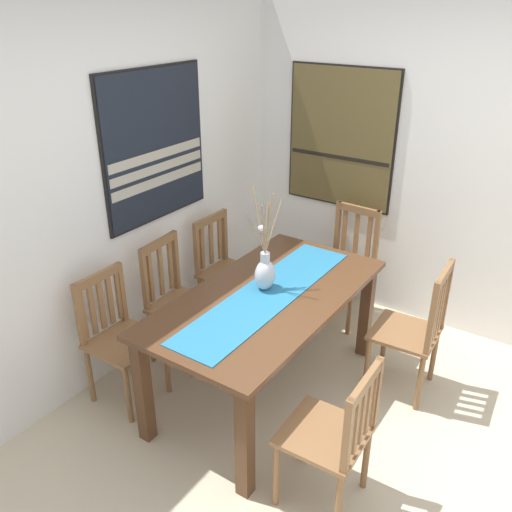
{
  "coord_description": "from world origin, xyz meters",
  "views": [
    {
      "loc": [
        -2.24,
        -0.88,
        2.49
      ],
      "look_at": [
        0.33,
        0.86,
        0.99
      ],
      "focal_mm": 37.72,
      "sensor_mm": 36.0,
      "label": 1
    }
  ],
  "objects_px": {
    "centerpiece_vase": "(265,271)",
    "chair_1": "(177,300)",
    "dining_table": "(267,310)",
    "chair_2": "(118,335)",
    "painting_on_side_wall": "(341,138)",
    "chair_0": "(335,434)",
    "painting_on_back_wall": "(155,146)",
    "chair_5": "(416,328)",
    "chair_3": "(347,264)",
    "chair_4": "(225,269)"
  },
  "relations": [
    {
      "from": "centerpiece_vase",
      "to": "chair_1",
      "type": "distance_m",
      "value": 0.84
    },
    {
      "from": "dining_table",
      "to": "centerpiece_vase",
      "type": "xyz_separation_m",
      "value": [
        0.05,
        0.05,
        0.25
      ]
    },
    {
      "from": "chair_2",
      "to": "painting_on_side_wall",
      "type": "bearing_deg",
      "value": -14.12
    },
    {
      "from": "chair_0",
      "to": "painting_on_back_wall",
      "type": "xyz_separation_m",
      "value": [
        0.74,
        1.84,
        1.07
      ]
    },
    {
      "from": "chair_1",
      "to": "chair_5",
      "type": "bearing_deg",
      "value": -69.88
    },
    {
      "from": "chair_3",
      "to": "chair_4",
      "type": "distance_m",
      "value": 1.01
    },
    {
      "from": "dining_table",
      "to": "chair_5",
      "type": "height_order",
      "value": "chair_5"
    },
    {
      "from": "chair_1",
      "to": "chair_2",
      "type": "distance_m",
      "value": 0.56
    },
    {
      "from": "dining_table",
      "to": "centerpiece_vase",
      "type": "bearing_deg",
      "value": 46.88
    },
    {
      "from": "dining_table",
      "to": "chair_1",
      "type": "height_order",
      "value": "chair_1"
    },
    {
      "from": "painting_on_back_wall",
      "to": "centerpiece_vase",
      "type": "bearing_deg",
      "value": -96.59
    },
    {
      "from": "chair_1",
      "to": "chair_2",
      "type": "bearing_deg",
      "value": 178.33
    },
    {
      "from": "chair_2",
      "to": "painting_on_back_wall",
      "type": "height_order",
      "value": "painting_on_back_wall"
    },
    {
      "from": "centerpiece_vase",
      "to": "chair_3",
      "type": "xyz_separation_m",
      "value": [
        1.16,
        -0.06,
        -0.42
      ]
    },
    {
      "from": "chair_2",
      "to": "chair_5",
      "type": "xyz_separation_m",
      "value": [
        1.15,
        -1.61,
        0.02
      ]
    },
    {
      "from": "chair_0",
      "to": "chair_5",
      "type": "distance_m",
      "value": 1.14
    },
    {
      "from": "centerpiece_vase",
      "to": "chair_4",
      "type": "distance_m",
      "value": 1.02
    },
    {
      "from": "chair_0",
      "to": "chair_1",
      "type": "relative_size",
      "value": 0.95
    },
    {
      "from": "chair_2",
      "to": "chair_5",
      "type": "relative_size",
      "value": 0.93
    },
    {
      "from": "painting_on_side_wall",
      "to": "chair_1",
      "type": "bearing_deg",
      "value": 161.56
    },
    {
      "from": "chair_2",
      "to": "painting_on_side_wall",
      "type": "xyz_separation_m",
      "value": [
        2.09,
        -0.53,
        0.96
      ]
    },
    {
      "from": "chair_1",
      "to": "painting_on_side_wall",
      "type": "height_order",
      "value": "painting_on_side_wall"
    },
    {
      "from": "chair_1",
      "to": "chair_4",
      "type": "distance_m",
      "value": 0.6
    },
    {
      "from": "chair_1",
      "to": "chair_3",
      "type": "height_order",
      "value": "chair_3"
    },
    {
      "from": "dining_table",
      "to": "chair_4",
      "type": "xyz_separation_m",
      "value": [
        0.59,
        0.8,
        -0.18
      ]
    },
    {
      "from": "centerpiece_vase",
      "to": "painting_on_back_wall",
      "type": "distance_m",
      "value": 1.2
    },
    {
      "from": "centerpiece_vase",
      "to": "chair_1",
      "type": "height_order",
      "value": "centerpiece_vase"
    },
    {
      "from": "painting_on_back_wall",
      "to": "chair_2",
      "type": "bearing_deg",
      "value": -160.68
    },
    {
      "from": "chair_5",
      "to": "dining_table",
      "type": "bearing_deg",
      "value": 125.28
    },
    {
      "from": "dining_table",
      "to": "chair_5",
      "type": "xyz_separation_m",
      "value": [
        0.57,
        -0.81,
        -0.15
      ]
    },
    {
      "from": "chair_2",
      "to": "painting_on_back_wall",
      "type": "bearing_deg",
      "value": 19.32
    },
    {
      "from": "centerpiece_vase",
      "to": "painting_on_back_wall",
      "type": "relative_size",
      "value": 0.63
    },
    {
      "from": "chair_3",
      "to": "painting_on_side_wall",
      "type": "xyz_separation_m",
      "value": [
        0.31,
        0.28,
        0.95
      ]
    },
    {
      "from": "chair_1",
      "to": "chair_4",
      "type": "relative_size",
      "value": 1.03
    },
    {
      "from": "dining_table",
      "to": "painting_on_side_wall",
      "type": "bearing_deg",
      "value": 10.18
    },
    {
      "from": "chair_1",
      "to": "painting_on_side_wall",
      "type": "xyz_separation_m",
      "value": [
        1.53,
        -0.51,
        0.96
      ]
    },
    {
      "from": "chair_2",
      "to": "painting_on_side_wall",
      "type": "distance_m",
      "value": 2.36
    },
    {
      "from": "chair_4",
      "to": "painting_on_side_wall",
      "type": "bearing_deg",
      "value": -29.58
    },
    {
      "from": "dining_table",
      "to": "painting_on_back_wall",
      "type": "bearing_deg",
      "value": 81.04
    },
    {
      "from": "chair_0",
      "to": "painting_on_back_wall",
      "type": "bearing_deg",
      "value": 68.24
    },
    {
      "from": "centerpiece_vase",
      "to": "dining_table",
      "type": "bearing_deg",
      "value": -133.12
    },
    {
      "from": "dining_table",
      "to": "chair_2",
      "type": "xyz_separation_m",
      "value": [
        -0.57,
        0.8,
        -0.18
      ]
    },
    {
      "from": "chair_2",
      "to": "chair_0",
      "type": "bearing_deg",
      "value": -89.85
    },
    {
      "from": "centerpiece_vase",
      "to": "chair_5",
      "type": "relative_size",
      "value": 0.69
    },
    {
      "from": "chair_1",
      "to": "chair_3",
      "type": "bearing_deg",
      "value": -32.84
    },
    {
      "from": "chair_5",
      "to": "painting_on_side_wall",
      "type": "xyz_separation_m",
      "value": [
        0.95,
        1.08,
        0.94
      ]
    },
    {
      "from": "painting_on_back_wall",
      "to": "dining_table",
      "type": "bearing_deg",
      "value": -98.96
    },
    {
      "from": "chair_3",
      "to": "painting_on_side_wall",
      "type": "height_order",
      "value": "painting_on_side_wall"
    },
    {
      "from": "painting_on_back_wall",
      "to": "chair_1",
      "type": "bearing_deg",
      "value": -122.77
    },
    {
      "from": "chair_5",
      "to": "painting_on_side_wall",
      "type": "distance_m",
      "value": 1.72
    }
  ]
}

